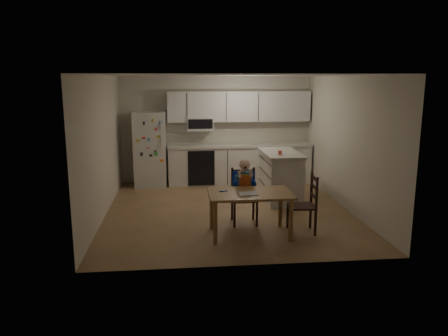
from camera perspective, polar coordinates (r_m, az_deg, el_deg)
room at (r=8.48m, az=0.14°, el=3.53°), size 4.52×5.01×2.51m
refrigerator at (r=10.16m, az=-9.62°, el=2.44°), size 0.72×0.70×1.70m
kitchen_run at (r=10.32m, az=1.86°, el=2.89°), size 3.37×0.62×2.15m
kitchen_island at (r=8.91m, az=7.37°, el=-1.05°), size 0.71×1.35×1.00m
red_cup at (r=8.47m, az=7.34°, el=2.00°), size 0.07×0.07×0.09m
dining_table at (r=6.85m, az=3.40°, el=-3.97°), size 1.30×0.84×0.70m
napkin at (r=6.73m, az=3.15°, el=-3.37°), size 0.28×0.24×0.01m
toddler_spoon at (r=6.86m, az=-0.17°, el=-3.04°), size 0.12×0.06×0.02m
chair_booster at (r=7.42m, az=2.64°, el=-2.21°), size 0.42×0.42×1.11m
chair_side at (r=7.12m, az=10.88°, el=-4.12°), size 0.46×0.46×0.95m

